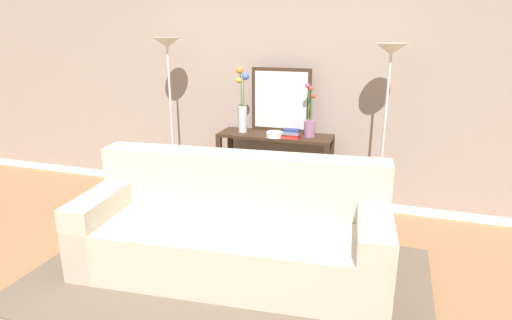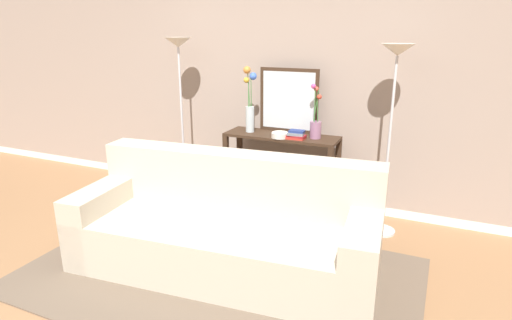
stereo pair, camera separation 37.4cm
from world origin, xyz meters
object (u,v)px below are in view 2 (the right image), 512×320
at_px(vase_short_flowers, 316,124).
at_px(floor_lamp_right, 394,88).
at_px(book_row_under_console, 257,201).
at_px(book_stack, 296,135).
at_px(wall_mirror, 289,101).
at_px(floor_lamp_left, 180,74).
at_px(couch, 226,231).
at_px(fruit_bowl, 280,135).
at_px(vase_tall_flowers, 250,104).
at_px(console_table, 281,160).

bearing_deg(vase_short_flowers, floor_lamp_right, -7.59).
xyz_separation_m(floor_lamp_right, book_row_under_console, (-1.32, 0.08, -1.30)).
xyz_separation_m(vase_short_flowers, book_stack, (-0.16, -0.11, -0.10)).
bearing_deg(wall_mirror, floor_lamp_left, -168.22).
bearing_deg(couch, vase_short_flowers, 74.46).
xyz_separation_m(floor_lamp_right, book_stack, (-0.87, -0.01, -0.50)).
distance_m(floor_lamp_left, vase_short_flowers, 1.53).
distance_m(vase_short_flowers, book_row_under_console, 1.09).
xyz_separation_m(couch, book_stack, (0.18, 1.12, 0.54)).
xyz_separation_m(floor_lamp_left, floor_lamp_right, (2.17, 0.00, -0.03)).
height_order(couch, book_row_under_console, couch).
distance_m(floor_lamp_left, fruit_bowl, 1.27).
relative_size(wall_mirror, vase_tall_flowers, 0.97).
relative_size(console_table, vase_short_flowers, 2.19).
distance_m(floor_lamp_left, book_stack, 1.41).
relative_size(book_stack, book_row_under_console, 0.51).
height_order(console_table, vase_tall_flowers, vase_tall_flowers).
bearing_deg(floor_lamp_right, fruit_bowl, -178.24).
relative_size(vase_tall_flowers, book_row_under_console, 1.72).
bearing_deg(floor_lamp_right, book_stack, -179.25).
height_order(couch, console_table, couch).
relative_size(couch, floor_lamp_left, 1.38).
distance_m(couch, floor_lamp_right, 1.86).
relative_size(floor_lamp_right, vase_tall_flowers, 2.58).
bearing_deg(console_table, vase_short_flowers, 1.71).
bearing_deg(floor_lamp_right, couch, -132.79).
relative_size(couch, vase_tall_flowers, 3.63).
distance_m(floor_lamp_left, vase_tall_flowers, 0.83).
distance_m(vase_short_flowers, book_stack, 0.22).
relative_size(vase_tall_flowers, vase_short_flowers, 1.27).
bearing_deg(vase_short_flowers, wall_mirror, 156.75).
bearing_deg(couch, console_table, 90.24).
xyz_separation_m(couch, fruit_bowl, (0.02, 1.10, 0.53)).
relative_size(floor_lamp_right, book_row_under_console, 4.42).
distance_m(wall_mirror, fruit_bowl, 0.40).
height_order(couch, floor_lamp_left, floor_lamp_left).
relative_size(floor_lamp_left, vase_short_flowers, 3.33).
height_order(fruit_bowl, book_row_under_console, fruit_bowl).
distance_m(floor_lamp_left, wall_mirror, 1.18).
relative_size(floor_lamp_right, wall_mirror, 2.66).
bearing_deg(wall_mirror, book_stack, -55.46).
bearing_deg(couch, wall_mirror, 89.69).
bearing_deg(book_stack, fruit_bowl, -172.75).
xyz_separation_m(vase_short_flowers, book_row_under_console, (-0.62, -0.01, -0.90)).
distance_m(couch, wall_mirror, 1.60).
xyz_separation_m(book_stack, book_row_under_console, (-0.46, 0.10, -0.80)).
height_order(floor_lamp_right, book_row_under_console, floor_lamp_right).
xyz_separation_m(fruit_bowl, book_stack, (0.16, 0.02, 0.01)).
xyz_separation_m(wall_mirror, fruit_bowl, (0.01, -0.27, -0.30)).
distance_m(vase_tall_flowers, book_row_under_console, 1.05).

